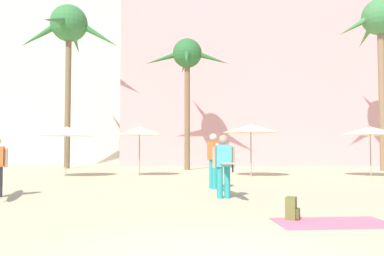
{
  "coord_description": "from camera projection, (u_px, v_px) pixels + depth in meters",
  "views": [
    {
      "loc": [
        -0.21,
        -4.98,
        1.34
      ],
      "look_at": [
        -0.19,
        4.05,
        1.78
      ],
      "focal_mm": 37.31,
      "sensor_mm": 36.0,
      "label": 1
    }
  ],
  "objects": [
    {
      "name": "ground",
      "position": [
        208.0,
        256.0,
        4.91
      ],
      "size": [
        120.0,
        120.0,
        0.0
      ],
      "primitive_type": "plane",
      "color": "#C6B28C"
    },
    {
      "name": "hotel_pink",
      "position": [
        274.0,
        77.0,
        33.77
      ],
      "size": [
        24.17,
        11.56,
        14.63
      ],
      "primitive_type": "cube",
      "color": "pink",
      "rests_on": "ground"
    },
    {
      "name": "hotel_tower_gray",
      "position": [
        67.0,
        39.0,
        38.11
      ],
      "size": [
        17.25,
        10.8,
        23.31
      ],
      "primitive_type": "cube",
      "color": "beige",
      "rests_on": "ground"
    },
    {
      "name": "palm_tree_far_left",
      "position": [
        379.0,
        26.0,
        23.21
      ],
      "size": [
        5.59,
        5.57,
        10.01
      ],
      "color": "#896B4C",
      "rests_on": "ground"
    },
    {
      "name": "palm_tree_left",
      "position": [
        186.0,
        60.0,
        24.13
      ],
      "size": [
        5.29,
        5.14,
        7.93
      ],
      "color": "brown",
      "rests_on": "ground"
    },
    {
      "name": "palm_tree_center",
      "position": [
        68.0,
        30.0,
        25.81
      ],
      "size": [
        6.82,
        7.18,
        10.58
      ],
      "color": "brown",
      "rests_on": "ground"
    },
    {
      "name": "cafe_umbrella_0",
      "position": [
        250.0,
        128.0,
        18.43
      ],
      "size": [
        2.63,
        2.63,
        2.42
      ],
      "color": "gray",
      "rests_on": "ground"
    },
    {
      "name": "cafe_umbrella_1",
      "position": [
        139.0,
        131.0,
        18.77
      ],
      "size": [
        2.17,
        2.17,
        2.34
      ],
      "color": "gray",
      "rests_on": "ground"
    },
    {
      "name": "cafe_umbrella_2",
      "position": [
        369.0,
        131.0,
        18.47
      ],
      "size": [
        2.61,
        2.61,
        2.31
      ],
      "color": "gray",
      "rests_on": "ground"
    },
    {
      "name": "cafe_umbrella_3",
      "position": [
        65.0,
        131.0,
        18.34
      ],
      "size": [
        2.63,
        2.63,
        2.3
      ],
      "color": "gray",
      "rests_on": "ground"
    },
    {
      "name": "beach_towel",
      "position": [
        331.0,
        223.0,
        7.05
      ],
      "size": [
        2.08,
        1.24,
        0.01
      ],
      "primitive_type": "cube",
      "rotation": [
        0.0,
        0.0,
        0.08
      ],
      "color": "#EF6684",
      "rests_on": "ground"
    },
    {
      "name": "backpack",
      "position": [
        291.0,
        209.0,
        7.37
      ],
      "size": [
        0.32,
        0.35,
        0.42
      ],
      "rotation": [
        0.0,
        0.0,
        5.91
      ],
      "color": "brown",
      "rests_on": "ground"
    },
    {
      "name": "person_near_right",
      "position": [
        222.0,
        164.0,
        10.66
      ],
      "size": [
        0.69,
        3.06,
        1.67
      ],
      "rotation": [
        0.0,
        0.0,
        1.72
      ],
      "color": "teal",
      "rests_on": "ground"
    },
    {
      "name": "person_far_right",
      "position": [
        212.0,
        158.0,
        12.92
      ],
      "size": [
        0.38,
        0.58,
        1.79
      ],
      "rotation": [
        0.0,
        0.0,
        3.63
      ],
      "color": "teal",
      "rests_on": "ground"
    }
  ]
}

